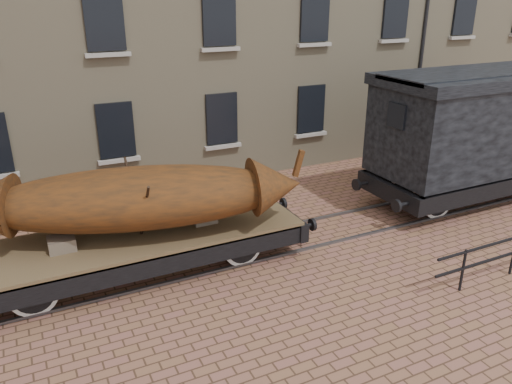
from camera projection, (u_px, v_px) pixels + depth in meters
name	position (u px, v px, depth m)	size (l,w,h in m)	color
ground	(261.00, 245.00, 12.94)	(90.00, 90.00, 0.00)	brown
rail_track	(261.00, 244.00, 12.93)	(30.00, 1.52, 0.06)	#59595E
flatcar_wagon	(138.00, 243.00, 11.37)	(8.49, 2.30, 1.28)	brown
iron_boat	(138.00, 197.00, 11.00)	(7.53, 3.62, 1.77)	#663210
goods_van	(482.00, 121.00, 15.06)	(7.77, 2.83, 4.02)	black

